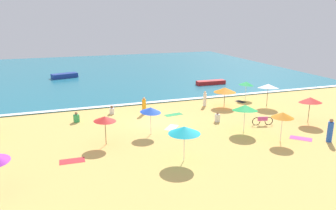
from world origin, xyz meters
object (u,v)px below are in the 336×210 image
Objects in this scene: small_boat_0 at (65,76)px; beachgoer_3 at (205,99)px; beachgoer_2 at (217,118)px; beachgoer_5 at (330,131)px; beach_umbrella_3 at (268,86)px; beach_umbrella_0 at (151,110)px; beach_umbrella_7 at (310,100)px; beach_umbrella_2 at (283,115)px; beach_umbrella_1 at (225,90)px; beach_umbrella_4 at (184,130)px; small_boat_1 at (211,82)px; beach_umbrella_5 at (245,108)px; beach_umbrella_6 at (105,119)px; beach_umbrella_9 at (246,83)px; beachgoer_4 at (112,110)px; parked_bicycle at (263,121)px; beachgoer_0 at (76,118)px; beachgoer_1 at (144,106)px.

beachgoer_3 is at bearing -57.91° from small_boat_0.
beachgoer_2 is 0.56× the size of beachgoer_3.
beach_umbrella_3 is at bearing 80.86° from beachgoer_5.
beach_umbrella_7 is (13.73, -1.79, 0.05)m from beach_umbrella_0.
beach_umbrella_2 is 0.80× the size of beach_umbrella_3.
beach_umbrella_1 is 3.65× the size of beachgoer_2.
small_boat_0 is (-14.04, 31.36, -1.61)m from beach_umbrella_2.
beach_umbrella_4 is 1.18× the size of beach_umbrella_7.
beachgoer_5 is at bearing -92.45° from small_boat_1.
beachgoer_2 is 8.94m from beachgoer_5.
beach_umbrella_5 is 10.94m from beach_umbrella_6.
beach_umbrella_9 reaches higher than beach_umbrella_1.
beach_umbrella_5 is at bearing -137.51° from beach_umbrella_3.
beach_umbrella_7 reaches higher than beachgoer_5.
beach_umbrella_2 is 6.35m from beachgoer_2.
beach_umbrella_7 is at bearing -27.86° from beachgoer_4.
parked_bicycle is 1.13× the size of beachgoer_3.
beach_umbrella_4 is 6.16m from beach_umbrella_6.
beach_umbrella_7 is 1.14× the size of beach_umbrella_9.
beach_umbrella_3 reaches higher than parked_bicycle.
beachgoer_5 is (-1.10, -13.07, -0.95)m from beach_umbrella_9.
beach_umbrella_0 is 1.31× the size of parked_bicycle.
beach_umbrella_4 is at bearing -134.79° from beach_umbrella_9.
beach_umbrella_7 is at bearing -58.35° from beach_umbrella_1.
beach_umbrella_9 is at bearing 6.57° from beachgoer_0.
beach_umbrella_9 reaches higher than beachgoer_4.
beach_umbrella_1 is 4.16m from beach_umbrella_9.
beach_umbrella_7 is at bearing -10.57° from parked_bicycle.
beach_umbrella_4 is at bearing -164.63° from beach_umbrella_7.
beachgoer_4 is at bearing -80.29° from small_boat_0.
beach_umbrella_7 is at bearing -85.90° from beach_umbrella_9.
beach_umbrella_3 reaches higher than beach_umbrella_2.
beach_umbrella_9 is 8.32m from small_boat_1.
beach_umbrella_6 is at bearing 134.25° from beach_umbrella_4.
beachgoer_5 is (5.59, -6.96, 0.45)m from beachgoer_2.
parked_bicycle is 10.82m from beachgoer_1.
beach_umbrella_2 is 0.85× the size of beach_umbrella_5.
beach_umbrella_7 is 20.28m from beachgoer_0.
beach_umbrella_5 is 6.51m from beach_umbrella_7.
beachgoer_3 reaches higher than small_boat_1.
beachgoer_1 is at bearing 88.32° from beach_umbrella_4.
beach_umbrella_3 is 1.02× the size of beach_umbrella_4.
beach_umbrella_0 reaches higher than beach_umbrella_1.
small_boat_1 is (5.33, 9.30, -0.38)m from beachgoer_3.
beach_umbrella_3 is 10.02m from beachgoer_5.
beach_umbrella_2 reaches higher than beachgoer_0.
beachgoer_4 is (-2.55, 11.88, -1.75)m from beach_umbrella_4.
beach_umbrella_7 is 17.80m from beachgoer_4.
beachgoer_5 is (11.98, -5.91, -1.15)m from beach_umbrella_0.
beachgoer_4 is at bearing 138.31° from beachgoer_5.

